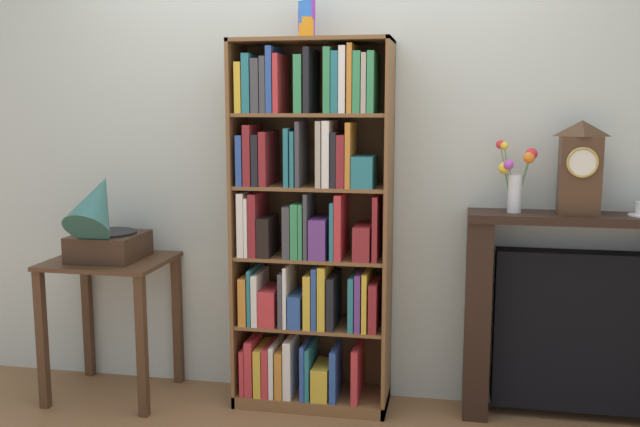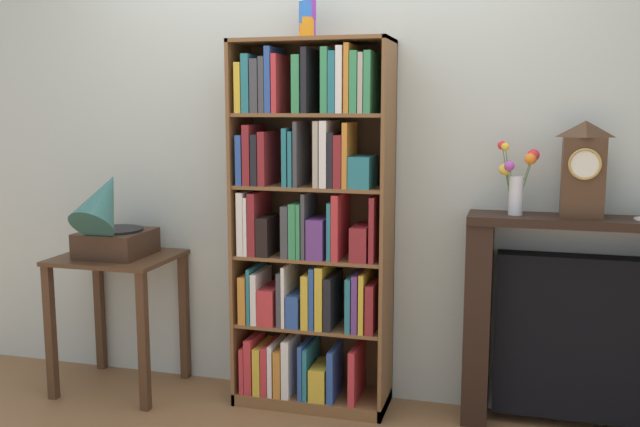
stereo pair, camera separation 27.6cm
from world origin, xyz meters
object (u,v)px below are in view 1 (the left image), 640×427
Objects in this scene: fireplace_mantel at (580,320)px; flower_vase at (515,176)px; side_table_left at (111,292)px; mantel_clock at (580,167)px; gramophone at (102,224)px; bookshelf at (308,233)px; cup_stack at (307,13)px.

flower_vase is (-0.32, -0.02, 0.68)m from fireplace_mantel.
side_table_left is at bearing -176.38° from fireplace_mantel.
mantel_clock is at bearing 3.10° from side_table_left.
bookshelf is at bearing 7.79° from gramophone.
mantel_clock is (-0.04, -0.02, 0.73)m from fireplace_mantel.
fireplace_mantel is at bearing 5.02° from gramophone.
gramophone is at bearing -170.04° from cup_stack.
cup_stack is 0.35× the size of side_table_left.
gramophone is at bearing -175.47° from mantel_clock.
gramophone is at bearing -174.98° from fireplace_mantel.
bookshelf reaches higher than gramophone.
bookshelf is at bearing -69.54° from cup_stack.
side_table_left is (-1.01, -0.12, -1.39)m from cup_stack.
cup_stack is at bearing -179.83° from mantel_clock.
mantel_clock reaches higher than flower_vase.
gramophone is at bearing -172.21° from bookshelf.
bookshelf reaches higher than side_table_left.
gramophone reaches higher than side_table_left.
bookshelf is at bearing -177.18° from fireplace_mantel.
flower_vase is at bearing 2.61° from bookshelf.
bookshelf is 1.08m from side_table_left.
bookshelf is 1.02m from flower_vase.
cup_stack is 1.25m from flower_vase.
side_table_left is at bearing -173.21° from cup_stack.
cup_stack reaches higher than bookshelf.
side_table_left is 1.68× the size of mantel_clock.
cup_stack is (-0.01, 0.04, 1.06)m from bookshelf.
bookshelf is 1.06m from cup_stack.
fireplace_mantel is 3.19× the size of flower_vase.
flower_vase is (-0.28, 0.00, -0.05)m from mantel_clock.
gramophone is 2.38m from fireplace_mantel.
cup_stack is at bearing 110.46° from bookshelf.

